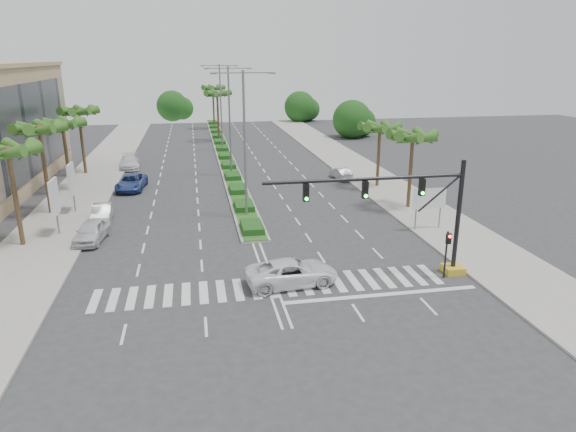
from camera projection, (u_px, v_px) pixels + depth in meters
The scene contains 27 objects.
ground at pixel (272, 287), 30.28m from camera, with size 160.00×160.00×0.00m, color #333335.
footpath_right at pixel (390, 191), 51.68m from camera, with size 6.00×120.00×0.15m, color gray.
footpath_left at pixel (72, 206), 46.36m from camera, with size 6.00×120.00×0.15m, color gray.
median at pixel (223, 152), 72.47m from camera, with size 2.20×75.00×0.20m, color gray.
median_grass at pixel (223, 151), 72.43m from camera, with size 1.80×75.00×0.04m, color #31551D.
signal_gantry at pixel (424, 222), 30.87m from camera, with size 12.60×1.20×7.20m.
pedestrian_signal at pixel (447, 247), 30.89m from camera, with size 0.28×0.36×3.00m.
direction_sign at pixel (429, 200), 39.40m from camera, with size 2.70×0.11×3.40m.
billboard_near at pixel (54, 198), 38.11m from camera, with size 0.18×2.10×4.35m.
billboard_far at pixel (72, 180), 43.74m from camera, with size 0.18×2.10×4.35m.
palm_left_near at pixel (8, 154), 34.78m from camera, with size 4.57×4.68×7.55m.
palm_left_mid at pixel (40, 132), 42.17m from camera, with size 4.57×4.68×7.95m.
palm_left_far at pixel (63, 126), 49.85m from camera, with size 4.57×4.68×7.35m.
palm_left_end at pixel (79, 114), 57.24m from camera, with size 4.57×4.68×7.75m.
palm_right_near at pixel (413, 139), 44.10m from camera, with size 4.57×4.68×7.05m.
palm_right_far at pixel (380, 130), 51.69m from camera, with size 4.57×4.68×6.75m.
palm_median_a at pixel (217, 95), 79.74m from camera, with size 4.57×4.68×8.05m.
palm_median_b at pixel (213, 90), 93.82m from camera, with size 4.57×4.68×8.05m.
streetlight_near at pixel (245, 137), 41.38m from camera, with size 5.10×0.25×12.00m.
streetlight_mid at pixel (230, 115), 56.39m from camera, with size 5.10×0.25×12.00m.
streetlight_far at pixel (221, 103), 71.41m from camera, with size 5.10×0.25×12.00m.
car_parked_a at pixel (91, 231), 37.53m from camera, with size 1.82×4.52×1.54m, color silver.
car_parked_b at pixel (102, 213), 42.20m from camera, with size 1.46×4.20×1.38m, color #B8B9BE.
car_parked_c at pixel (131, 182), 52.11m from camera, with size 2.51×5.45×1.52m, color #2D4389.
car_parked_d at pixel (130, 162), 62.03m from camera, with size 2.15×5.29×1.54m, color white.
car_crossing at pixel (292, 272), 30.41m from camera, with size 2.54×5.51×1.53m, color white.
car_right at pixel (341, 173), 56.69m from camera, with size 1.34×3.85×1.27m, color #AAAAAF.
Camera 1 is at (-4.15, -27.35, 13.03)m, focal length 32.00 mm.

